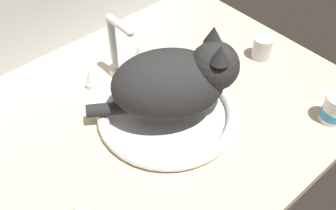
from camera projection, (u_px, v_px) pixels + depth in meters
countertop at (142, 124)px, 100.09cm from camera, size 110.10×77.28×3.00cm
sink_basin at (168, 112)px, 99.02cm from camera, size 35.31×35.31×3.01cm
faucet at (116, 53)px, 105.43cm from camera, size 19.81×11.19×19.24cm
cat at (178, 81)px, 91.76cm from camera, size 33.31×29.69×20.60cm
pill_bottle at (334, 110)px, 96.61cm from camera, size 5.91×5.91×7.73cm
metal_jar at (262, 48)px, 113.85cm from camera, size 5.58×5.58×6.72cm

